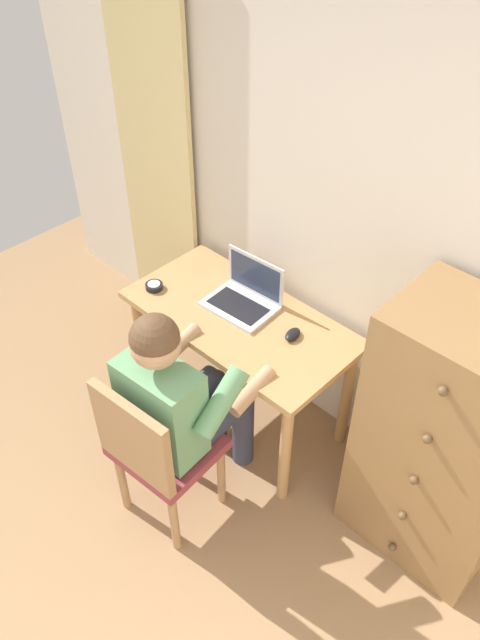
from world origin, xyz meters
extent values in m
cube|color=beige|center=(0.00, 2.20, 1.25)|extent=(4.80, 0.05, 2.50)
cube|color=#CCB77A|center=(-1.40, 2.13, 1.15)|extent=(0.59, 0.03, 2.30)
cube|color=tan|center=(-0.48, 1.84, 0.70)|extent=(1.16, 0.59, 0.03)
cylinder|color=tan|center=(-1.00, 1.60, 0.34)|extent=(0.06, 0.06, 0.68)
cylinder|color=tan|center=(0.04, 1.60, 0.34)|extent=(0.06, 0.06, 0.68)
cylinder|color=tan|center=(-1.00, 2.07, 0.34)|extent=(0.06, 0.06, 0.68)
cylinder|color=tan|center=(0.04, 2.07, 0.34)|extent=(0.06, 0.06, 0.68)
cube|color=olive|center=(0.62, 1.91, 0.64)|extent=(0.65, 0.46, 1.29)
sphere|color=brown|center=(0.62, 1.67, 0.13)|extent=(0.04, 0.04, 0.04)
sphere|color=brown|center=(0.62, 1.67, 0.39)|extent=(0.04, 0.04, 0.04)
sphere|color=brown|center=(0.62, 1.67, 0.64)|extent=(0.04, 0.04, 0.04)
sphere|color=brown|center=(0.62, 1.67, 0.90)|extent=(0.04, 0.04, 0.04)
sphere|color=brown|center=(0.62, 1.67, 1.16)|extent=(0.04, 0.04, 0.04)
cube|color=brown|center=(-0.31, 1.20, 0.45)|extent=(0.45, 0.43, 0.05)
cube|color=#9E754C|center=(-0.30, 1.02, 0.68)|extent=(0.42, 0.07, 0.42)
cylinder|color=#9E754C|center=(-0.16, 1.37, 0.21)|extent=(0.04, 0.04, 0.42)
cylinder|color=#9E754C|center=(-0.50, 1.34, 0.21)|extent=(0.04, 0.04, 0.42)
cylinder|color=#9E754C|center=(-0.13, 1.05, 0.21)|extent=(0.04, 0.04, 0.42)
cylinder|color=#9E754C|center=(-0.47, 1.03, 0.21)|extent=(0.04, 0.04, 0.42)
cylinder|color=#33384C|center=(-0.24, 1.43, 0.49)|extent=(0.17, 0.41, 0.14)
cylinder|color=#33384C|center=(-0.42, 1.41, 0.49)|extent=(0.17, 0.41, 0.14)
cylinder|color=#33384C|center=(-0.25, 1.62, 0.25)|extent=(0.11, 0.11, 0.49)
cylinder|color=#33384C|center=(-0.43, 1.61, 0.25)|extent=(0.11, 0.11, 0.49)
cube|color=#609366|center=(-0.31, 1.19, 0.72)|extent=(0.37, 0.23, 0.46)
cylinder|color=#609366|center=(-0.10, 1.34, 0.80)|extent=(0.11, 0.30, 0.25)
cylinder|color=#609366|center=(-0.54, 1.30, 0.80)|extent=(0.11, 0.30, 0.25)
cylinder|color=tan|center=(-0.12, 1.54, 0.70)|extent=(0.09, 0.27, 0.11)
cylinder|color=tan|center=(-0.56, 1.50, 0.70)|extent=(0.09, 0.27, 0.11)
sphere|color=tan|center=(-0.31, 1.20, 1.08)|extent=(0.20, 0.20, 0.20)
sphere|color=#513823|center=(-0.31, 1.20, 1.11)|extent=(0.20, 0.20, 0.20)
cube|color=silver|center=(-0.53, 1.88, 0.73)|extent=(0.35, 0.26, 0.02)
cube|color=black|center=(-0.53, 1.87, 0.74)|extent=(0.29, 0.17, 0.00)
cube|color=silver|center=(-0.53, 2.01, 0.85)|extent=(0.34, 0.03, 0.22)
cube|color=#2D3851|center=(-0.53, 2.00, 0.85)|extent=(0.31, 0.02, 0.18)
ellipsoid|color=black|center=(-0.20, 1.90, 0.73)|extent=(0.08, 0.11, 0.03)
cylinder|color=black|center=(-0.95, 1.69, 0.73)|extent=(0.09, 0.09, 0.03)
cylinder|color=silver|center=(-0.95, 1.69, 0.75)|extent=(0.06, 0.06, 0.00)
camera|label=1|loc=(1.08, 0.21, 2.69)|focal=34.51mm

